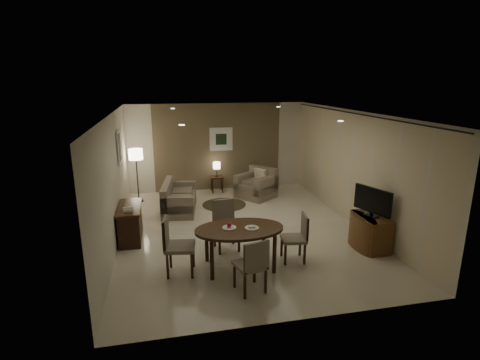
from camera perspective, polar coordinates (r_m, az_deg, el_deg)
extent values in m
cube|color=beige|center=(8.83, 0.28, -7.55)|extent=(5.50, 7.00, 0.00)
cube|color=white|center=(8.18, 0.30, 10.18)|extent=(5.50, 7.00, 0.00)
cube|color=brown|center=(11.77, -3.39, 5.04)|extent=(5.50, 0.00, 2.70)
cube|color=silver|center=(8.28, -18.64, -0.06)|extent=(0.00, 7.00, 2.70)
cube|color=silver|center=(9.37, 16.94, 1.79)|extent=(0.00, 7.00, 2.70)
cube|color=brown|center=(11.76, -3.38, 5.03)|extent=(3.96, 0.03, 2.70)
cylinder|color=black|center=(9.14, 17.18, 9.66)|extent=(0.03, 6.80, 0.03)
cube|color=silver|center=(11.71, -2.90, 6.23)|extent=(0.72, 0.03, 0.72)
cube|color=black|center=(11.69, -2.88, 6.22)|extent=(0.34, 0.01, 0.34)
cube|color=silver|center=(9.34, -17.96, 4.80)|extent=(0.03, 0.60, 0.80)
cube|color=gray|center=(9.34, -17.87, 4.81)|extent=(0.01, 0.46, 0.64)
cylinder|color=white|center=(6.21, -8.87, 8.28)|extent=(0.10, 0.10, 0.01)
cylinder|color=white|center=(6.96, 15.08, 8.67)|extent=(0.10, 0.10, 0.01)
cylinder|color=white|center=(9.79, -10.21, 10.67)|extent=(0.10, 0.10, 0.01)
cylinder|color=white|center=(10.28, 5.87, 11.03)|extent=(0.10, 0.10, 0.01)
cylinder|color=white|center=(6.90, -1.65, -7.26)|extent=(0.26, 0.26, 0.02)
cylinder|color=white|center=(6.89, 1.81, -7.31)|extent=(0.26, 0.26, 0.02)
sphere|color=#B11437|center=(6.88, -1.65, -6.85)|extent=(0.09, 0.09, 0.09)
cube|color=white|center=(6.88, 1.81, -7.13)|extent=(0.12, 0.08, 0.03)
cylinder|color=#3C3521|center=(10.52, -2.43, -3.75)|extent=(1.21, 1.21, 0.01)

